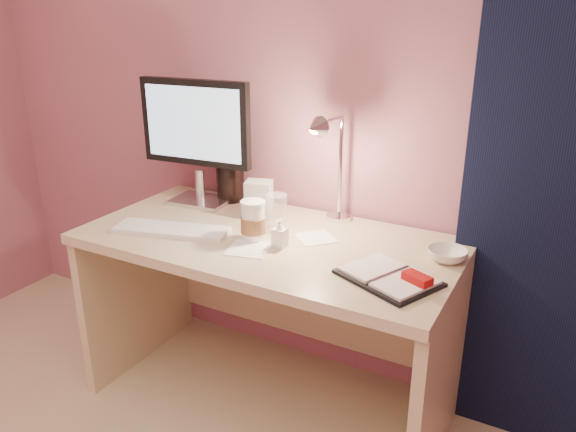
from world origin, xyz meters
The scene contains 13 objects.
desk centered at (0.00, 1.45, 0.50)m, with size 1.40×0.70×0.73m.
monitor centered at (-0.45, 1.57, 1.05)m, with size 0.50×0.20×0.53m.
keyboard centered at (-0.35, 1.25, 0.74)m, with size 0.44×0.13×0.02m, color white.
planner centered at (0.51, 1.26, 0.74)m, with size 0.35×0.32×0.05m.
paper_a centered at (0.00, 1.25, 0.73)m, with size 0.14×0.14×0.00m, color white.
paper_c centered at (0.16, 1.45, 0.73)m, with size 0.13×0.13×0.00m, color white.
coffee_cup centered at (-0.04, 1.34, 0.80)m, with size 0.09×0.09×0.15m.
clear_cup centered at (-0.01, 1.45, 0.80)m, with size 0.08×0.08×0.14m, color white.
bowl centered at (0.63, 1.49, 0.75)m, with size 0.13×0.13×0.04m, color silver.
lotion_bottle centered at (0.08, 1.32, 0.78)m, with size 0.05×0.05×0.10m, color white.
dark_jar centered at (-0.36, 1.67, 0.82)m, with size 0.12×0.12×0.17m, color black.
product_box centered at (-0.13, 1.54, 0.81)m, with size 0.10×0.08×0.15m, color #B8B8B3.
desk_lamp centered at (0.17, 1.57, 1.00)m, with size 0.12×0.27×0.44m.
Camera 1 is at (0.98, -0.27, 1.54)m, focal length 35.00 mm.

